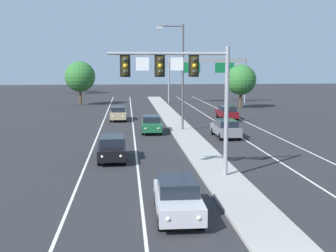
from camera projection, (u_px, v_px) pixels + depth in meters
median_island at (205, 157)px, 29.02m from camera, size 2.40×110.00×0.15m
lane_stripe_oncoming_center at (135, 141)px, 35.47m from camera, size 0.14×100.00×0.01m
lane_stripe_receding_center at (244, 139)px, 36.38m from camera, size 0.14×100.00×0.01m
edge_stripe_left at (95, 142)px, 35.15m from camera, size 0.14×100.00×0.01m
edge_stripe_right at (281, 139)px, 36.70m from camera, size 0.14×100.00×0.01m
overhead_signal_mast at (186, 81)px, 22.96m from camera, size 6.63×0.44×7.20m
street_lamp_median at (181, 71)px, 40.17m from camera, size 2.58×0.28×10.00m
car_oncoming_silver at (177, 197)px, 17.80m from camera, size 1.88×4.50×1.58m
car_oncoming_black at (112, 148)px, 28.37m from camera, size 1.87×4.49×1.58m
car_oncoming_green at (151, 124)px, 39.91m from camera, size 1.93×4.51×1.58m
car_oncoming_tan at (118, 113)px, 48.68m from camera, size 1.83×4.47×1.58m
car_receding_grey at (226, 128)px, 37.17m from camera, size 1.89×4.50×1.58m
car_receding_darkred at (227, 112)px, 49.68m from camera, size 1.85×4.48×1.58m
highway_sign_gantry at (208, 66)px, 70.41m from camera, size 13.28×0.42×7.50m
tree_far_right_a at (241, 80)px, 61.87m from camera, size 4.44×4.44×6.42m
tree_far_left_a at (80, 77)px, 66.59m from camera, size 4.79×4.79×6.94m
tree_far_left_c at (76, 77)px, 99.96m from camera, size 3.76×3.76×5.44m
tree_far_left_b at (80, 76)px, 93.13m from camera, size 4.10×4.10×5.93m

